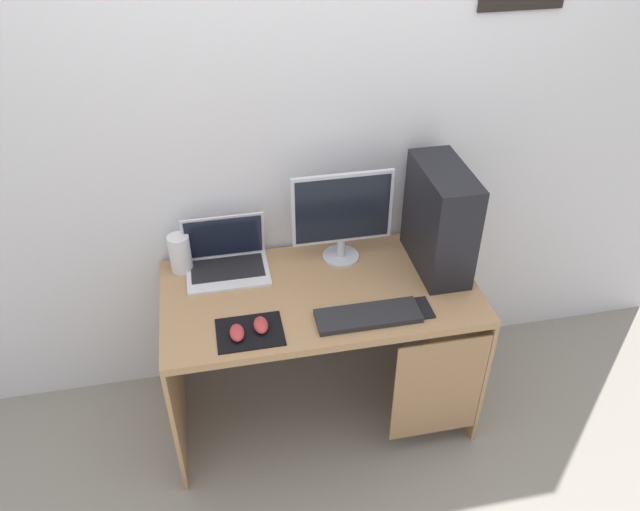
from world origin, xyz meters
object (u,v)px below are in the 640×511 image
monitor (342,215)px  cell_phone (422,308)px  laptop (227,260)px  mouse_left (261,325)px  pc_tower (440,219)px  mouse_right (237,333)px  speaker (180,253)px  keyboard (368,316)px

monitor → cell_phone: bearing=-58.8°
laptop → mouse_left: (0.10, -0.42, -0.03)m
pc_tower → cell_phone: 0.40m
monitor → mouse_right: bearing=-140.4°
speaker → pc_tower: bearing=-9.2°
pc_tower → mouse_left: 0.88m
speaker → cell_phone: 1.06m
mouse_left → laptop: bearing=103.1°
mouse_left → monitor: bearing=43.8°
monitor → mouse_left: 0.61m
keyboard → pc_tower: bearing=37.5°
cell_phone → keyboard: bearing=-177.4°
pc_tower → mouse_left: pc_tower is taller
monitor → mouse_left: (-0.41, -0.40, -0.21)m
laptop → pc_tower: bearing=-9.2°
keyboard → cell_phone: size_ratio=3.23×
mouse_right → cell_phone: mouse_right is taller
mouse_right → laptop: bearing=90.3°
laptop → mouse_right: laptop is taller
keyboard → mouse_right: size_ratio=4.38×
laptop → mouse_right: size_ratio=3.71×
keyboard → mouse_left: (-0.43, 0.02, 0.01)m
speaker → keyboard: speaker is taller
keyboard → laptop: bearing=140.0°
laptop → keyboard: size_ratio=0.85×
speaker → mouse_right: bearing=-67.6°
cell_phone → mouse_left: bearing=179.2°
monitor → mouse_right: (-0.51, -0.42, -0.21)m
pc_tower → laptop: (-0.91, 0.15, -0.19)m
pc_tower → laptop: 0.94m
keyboard → cell_phone: (0.23, 0.01, -0.01)m
monitor → cell_phone: 0.53m
laptop → mouse_left: bearing=-76.9°
monitor → pc_tower: bearing=-17.0°
keyboard → mouse_left: size_ratio=4.38×
pc_tower → mouse_right: 0.98m
cell_phone → speaker: bearing=154.1°
keyboard → monitor: bearing=92.0°
laptop → mouse_left: laptop is taller
keyboard → mouse_right: (-0.52, -0.01, 0.01)m
speaker → mouse_left: size_ratio=1.82×
laptop → speaker: bearing=170.6°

